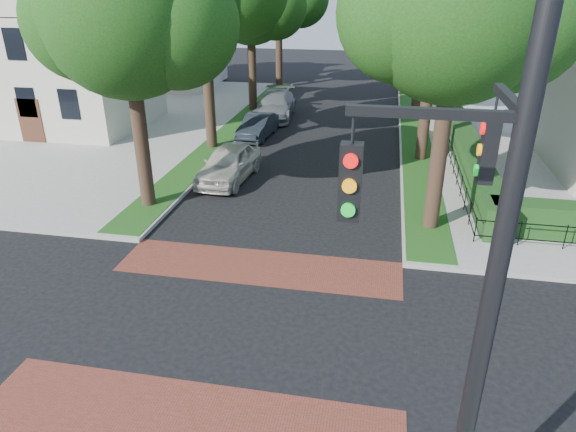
% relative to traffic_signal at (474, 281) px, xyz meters
% --- Properties ---
extents(ground, '(120.00, 120.00, 0.00)m').
position_rel_traffic_signal_xyz_m(ground, '(-4.89, 4.41, -4.71)').
color(ground, black).
rests_on(ground, ground).
extents(sidewalk_nw, '(30.00, 30.00, 0.15)m').
position_rel_traffic_signal_xyz_m(sidewalk_nw, '(-24.39, 23.41, -4.63)').
color(sidewalk_nw, gray).
rests_on(sidewalk_nw, ground).
extents(crosswalk_far, '(9.00, 2.20, 0.01)m').
position_rel_traffic_signal_xyz_m(crosswalk_far, '(-4.89, 7.61, -4.70)').
color(crosswalk_far, maroon).
rests_on(crosswalk_far, ground).
extents(crosswalk_near, '(9.00, 2.20, 0.01)m').
position_rel_traffic_signal_xyz_m(crosswalk_near, '(-4.89, 1.21, -4.70)').
color(crosswalk_near, maroon).
rests_on(crosswalk_near, ground).
extents(grass_strip_ne, '(1.60, 29.80, 0.02)m').
position_rel_traffic_signal_xyz_m(grass_strip_ne, '(0.51, 23.51, -4.55)').
color(grass_strip_ne, '#1C4A15').
rests_on(grass_strip_ne, sidewalk_ne).
extents(grass_strip_nw, '(1.60, 29.80, 0.02)m').
position_rel_traffic_signal_xyz_m(grass_strip_nw, '(-10.29, 23.51, -4.55)').
color(grass_strip_nw, '#1C4A15').
rests_on(grass_strip_nw, sidewalk_nw).
extents(tree_right_near, '(7.75, 6.67, 10.66)m').
position_rel_traffic_signal_xyz_m(tree_right_near, '(0.72, 11.65, 2.92)').
color(tree_right_near, black).
rests_on(tree_right_near, sidewalk_ne).
extents(tree_right_far, '(7.25, 6.23, 9.74)m').
position_rel_traffic_signal_xyz_m(tree_right_far, '(0.71, 28.64, 2.20)').
color(tree_right_far, black).
rests_on(tree_right_far, sidewalk_ne).
extents(tree_left_near, '(7.50, 6.45, 10.20)m').
position_rel_traffic_signal_xyz_m(tree_left_near, '(-10.28, 11.64, 2.56)').
color(tree_left_near, black).
rests_on(tree_left_near, sidewalk_nw).
extents(tree_left_far, '(7.00, 6.02, 9.86)m').
position_rel_traffic_signal_xyz_m(tree_left_far, '(-10.29, 28.63, 2.41)').
color(tree_left_far, black).
rests_on(tree_left_far, sidewalk_nw).
extents(hedge_main_road, '(1.00, 18.00, 1.20)m').
position_rel_traffic_signal_xyz_m(hedge_main_road, '(2.81, 19.41, -3.96)').
color(hedge_main_road, '#163B14').
rests_on(hedge_main_road, sidewalk_ne).
extents(fence_main_road, '(0.06, 18.00, 0.90)m').
position_rel_traffic_signal_xyz_m(fence_main_road, '(2.01, 19.41, -4.11)').
color(fence_main_road, black).
rests_on(fence_main_road, sidewalk_ne).
extents(house_left_near, '(10.00, 9.00, 10.14)m').
position_rel_traffic_signal_xyz_m(house_left_near, '(-20.38, 22.41, 0.33)').
color(house_left_near, beige).
rests_on(house_left_near, sidewalk_nw).
extents(house_left_far, '(10.00, 9.00, 10.14)m').
position_rel_traffic_signal_xyz_m(house_left_far, '(-20.38, 36.41, 0.33)').
color(house_left_far, beige).
rests_on(house_left_far, sidewalk_nw).
extents(traffic_signal, '(2.17, 2.00, 8.00)m').
position_rel_traffic_signal_xyz_m(traffic_signal, '(0.00, 0.00, 0.00)').
color(traffic_signal, black).
rests_on(traffic_signal, sidewalk_se).
extents(parked_car_front, '(2.24, 4.84, 1.60)m').
position_rel_traffic_signal_xyz_m(parked_car_front, '(-8.09, 15.03, -3.90)').
color(parked_car_front, beige).
rests_on(parked_car_front, ground).
extents(parked_car_middle, '(1.70, 4.15, 1.34)m').
position_rel_traffic_signal_xyz_m(parked_car_middle, '(-8.49, 22.06, -4.04)').
color(parked_car_middle, black).
rests_on(parked_car_middle, ground).
extents(parked_car_rear, '(2.77, 5.91, 1.67)m').
position_rel_traffic_signal_xyz_m(parked_car_rear, '(-8.49, 26.99, -3.87)').
color(parked_car_rear, gray).
rests_on(parked_car_rear, ground).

